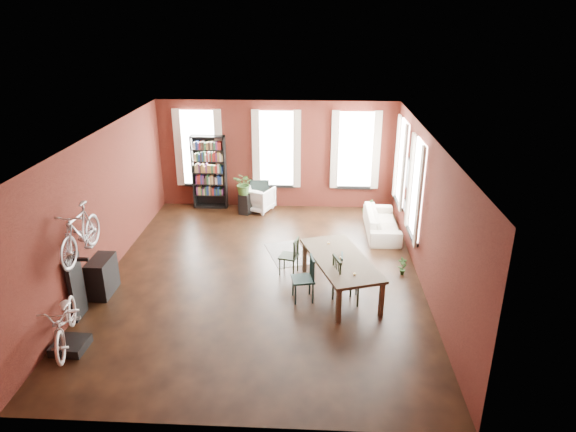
# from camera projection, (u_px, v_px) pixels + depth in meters

# --- Properties ---
(room) EXTENTS (9.00, 9.04, 3.22)m
(room) POSITION_uv_depth(u_px,v_px,m) (275.00, 178.00, 11.33)
(room) COLOR black
(room) RESTS_ON ground
(dining_table) EXTENTS (1.75, 2.54, 0.79)m
(dining_table) POSITION_uv_depth(u_px,v_px,m) (340.00, 275.00, 10.79)
(dining_table) COLOR brown
(dining_table) RESTS_ON ground
(dining_chair_a) EXTENTS (0.52, 0.52, 0.95)m
(dining_chair_a) POSITION_uv_depth(u_px,v_px,m) (303.00, 279.00, 10.48)
(dining_chair_a) COLOR #173331
(dining_chair_a) RESTS_ON ground
(dining_chair_b) EXTENTS (0.49, 0.49, 0.86)m
(dining_chair_b) POSITION_uv_depth(u_px,v_px,m) (289.00, 256.00, 11.56)
(dining_chair_b) COLOR black
(dining_chair_b) RESTS_ON ground
(dining_chair_c) EXTENTS (0.61, 0.61, 1.05)m
(dining_chair_c) POSITION_uv_depth(u_px,v_px,m) (346.00, 280.00, 10.33)
(dining_chair_c) COLOR black
(dining_chair_c) RESTS_ON ground
(dining_chair_d) EXTENTS (0.41, 0.41, 0.84)m
(dining_chair_d) POSITION_uv_depth(u_px,v_px,m) (349.00, 273.00, 10.82)
(dining_chair_d) COLOR #1A3A3B
(dining_chair_d) RESTS_ON ground
(bookshelf) EXTENTS (1.00, 0.32, 2.20)m
(bookshelf) POSITION_uv_depth(u_px,v_px,m) (209.00, 172.00, 15.24)
(bookshelf) COLOR black
(bookshelf) RESTS_ON ground
(white_armchair) EXTENTS (1.00, 0.98, 0.80)m
(white_armchair) POSITION_uv_depth(u_px,v_px,m) (259.00, 198.00, 15.24)
(white_armchair) COLOR white
(white_armchair) RESTS_ON ground
(cream_sofa) EXTENTS (0.61, 2.08, 0.81)m
(cream_sofa) POSITION_uv_depth(u_px,v_px,m) (382.00, 219.00, 13.68)
(cream_sofa) COLOR beige
(cream_sofa) RESTS_ON ground
(striped_rug) EXTENTS (1.29, 1.62, 0.01)m
(striped_rug) POSITION_uv_depth(u_px,v_px,m) (288.00, 253.00, 12.64)
(striped_rug) COLOR black
(striped_rug) RESTS_ON ground
(bike_trainer) EXTENTS (0.58, 0.58, 0.16)m
(bike_trainer) POSITION_uv_depth(u_px,v_px,m) (71.00, 345.00, 9.05)
(bike_trainer) COLOR black
(bike_trainer) RESTS_ON ground
(bike_wall_rack) EXTENTS (0.16, 0.60, 1.30)m
(bike_wall_rack) POSITION_uv_depth(u_px,v_px,m) (76.00, 287.00, 9.83)
(bike_wall_rack) COLOR black
(bike_wall_rack) RESTS_ON ground
(console_table) EXTENTS (0.40, 0.80, 0.80)m
(console_table) POSITION_uv_depth(u_px,v_px,m) (102.00, 276.00, 10.75)
(console_table) COLOR black
(console_table) RESTS_ON ground
(plant_stand) EXTENTS (0.39, 0.39, 0.61)m
(plant_stand) POSITION_uv_depth(u_px,v_px,m) (245.00, 204.00, 15.01)
(plant_stand) COLOR black
(plant_stand) RESTS_ON ground
(plant_by_sofa) EXTENTS (0.43, 0.62, 0.25)m
(plant_by_sofa) POSITION_uv_depth(u_px,v_px,m) (367.00, 213.00, 14.81)
(plant_by_sofa) COLOR #2D5923
(plant_by_sofa) RESTS_ON ground
(plant_small) EXTENTS (0.35, 0.46, 0.15)m
(plant_small) POSITION_uv_depth(u_px,v_px,m) (402.00, 272.00, 11.62)
(plant_small) COLOR #275622
(plant_small) RESTS_ON ground
(bicycle_floor) EXTENTS (0.82, 1.03, 1.71)m
(bicycle_floor) POSITION_uv_depth(u_px,v_px,m) (62.00, 300.00, 8.68)
(bicycle_floor) COLOR beige
(bicycle_floor) RESTS_ON bike_trainer
(bicycle_hung) EXTENTS (0.47, 1.00, 1.66)m
(bicycle_hung) POSITION_uv_depth(u_px,v_px,m) (77.00, 216.00, 9.26)
(bicycle_hung) COLOR #A5A8AD
(bicycle_hung) RESTS_ON bike_wall_rack
(plant_on_stand) EXTENTS (0.80, 0.83, 0.51)m
(plant_on_stand) POSITION_uv_depth(u_px,v_px,m) (244.00, 186.00, 14.77)
(plant_on_stand) COLOR #386026
(plant_on_stand) RESTS_ON plant_stand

